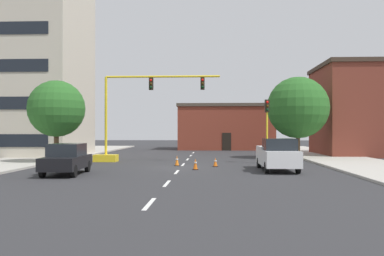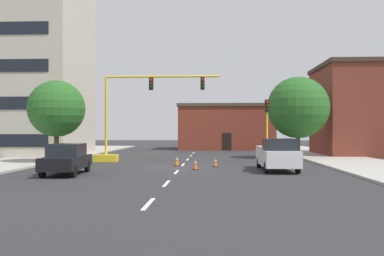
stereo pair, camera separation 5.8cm
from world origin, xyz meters
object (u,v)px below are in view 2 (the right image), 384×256
(traffic_signal_gantry, at_px, (122,133))
(traffic_cone_roadside_a, at_px, (195,164))
(traffic_light_pole_right, at_px, (267,117))
(traffic_cone_roadside_b, at_px, (215,162))
(traffic_cone_roadside_c, at_px, (177,161))
(tree_right_mid, at_px, (298,108))
(pickup_truck_white, at_px, (277,155))
(tree_left_near, at_px, (56,109))
(sedan_black_near_left, at_px, (66,159))

(traffic_signal_gantry, xyz_separation_m, traffic_cone_roadside_a, (6.08, -6.66, -1.95))
(traffic_light_pole_right, relative_size, traffic_cone_roadside_b, 7.68)
(traffic_cone_roadside_b, relative_size, traffic_cone_roadside_c, 0.85)
(traffic_light_pole_right, bearing_deg, tree_right_mid, 58.77)
(traffic_light_pole_right, relative_size, tree_right_mid, 0.66)
(traffic_signal_gantry, height_order, traffic_cone_roadside_c, traffic_signal_gantry)
(traffic_light_pole_right, xyz_separation_m, pickup_truck_white, (-0.11, -5.75, -2.55))
(tree_left_near, bearing_deg, traffic_cone_roadside_b, -9.87)
(sedan_black_near_left, xyz_separation_m, traffic_cone_roadside_c, (5.72, 6.12, -0.53))
(traffic_light_pole_right, bearing_deg, sedan_black_near_left, -144.91)
(sedan_black_near_left, bearing_deg, traffic_cone_roadside_a, 24.57)
(sedan_black_near_left, distance_m, traffic_cone_roadside_c, 8.39)
(traffic_signal_gantry, distance_m, tree_left_near, 5.35)
(traffic_cone_roadside_c, bearing_deg, traffic_light_pole_right, 20.94)
(traffic_light_pole_right, xyz_separation_m, traffic_cone_roadside_c, (-6.59, -2.52, -3.17))
(pickup_truck_white, relative_size, sedan_black_near_left, 1.18)
(traffic_signal_gantry, height_order, sedan_black_near_left, traffic_signal_gantry)
(traffic_light_pole_right, distance_m, traffic_cone_roadside_b, 5.93)
(sedan_black_near_left, xyz_separation_m, traffic_cone_roadside_b, (8.40, 5.56, -0.58))
(traffic_light_pole_right, bearing_deg, pickup_truck_white, -91.12)
(traffic_cone_roadside_c, bearing_deg, sedan_black_near_left, -133.02)
(tree_right_mid, bearing_deg, traffic_cone_roadside_b, -130.01)
(traffic_light_pole_right, distance_m, traffic_cone_roadside_a, 8.13)
(tree_left_near, relative_size, traffic_cone_roadside_a, 8.68)
(tree_left_near, relative_size, traffic_cone_roadside_c, 8.50)
(traffic_signal_gantry, bearing_deg, traffic_cone_roadside_b, -30.60)
(traffic_cone_roadside_c, bearing_deg, tree_right_mid, 39.23)
(traffic_signal_gantry, height_order, traffic_light_pole_right, traffic_signal_gantry)
(traffic_signal_gantry, bearing_deg, sedan_black_near_left, -95.99)
(traffic_cone_roadside_a, xyz_separation_m, traffic_cone_roadside_b, (1.28, 2.31, -0.05))
(tree_left_near, xyz_separation_m, traffic_cone_roadside_a, (10.56, -4.37, -3.75))
(traffic_signal_gantry, xyz_separation_m, traffic_light_pole_right, (11.27, -1.27, 1.23))
(traffic_light_pole_right, bearing_deg, traffic_cone_roadside_b, -141.73)
(sedan_black_near_left, bearing_deg, traffic_light_pole_right, 35.09)
(traffic_cone_roadside_a, distance_m, traffic_cone_roadside_c, 3.19)
(pickup_truck_white, bearing_deg, traffic_cone_roadside_a, 176.01)
(traffic_signal_gantry, distance_m, traffic_light_pole_right, 11.40)
(tree_left_near, bearing_deg, pickup_truck_white, -16.81)
(traffic_light_pole_right, distance_m, tree_right_mid, 6.69)
(traffic_light_pole_right, xyz_separation_m, tree_right_mid, (3.43, 5.66, 0.97))
(traffic_cone_roadside_b, bearing_deg, sedan_black_near_left, -146.48)
(traffic_signal_gantry, bearing_deg, tree_left_near, -152.92)
(traffic_cone_roadside_b, bearing_deg, traffic_light_pole_right, 38.27)
(tree_right_mid, relative_size, traffic_cone_roadside_a, 10.08)
(sedan_black_near_left, bearing_deg, pickup_truck_white, 13.39)
(pickup_truck_white, height_order, traffic_cone_roadside_c, pickup_truck_white)
(traffic_light_pole_right, height_order, traffic_cone_roadside_a, traffic_light_pole_right)
(traffic_light_pole_right, height_order, tree_right_mid, tree_right_mid)
(pickup_truck_white, relative_size, traffic_cone_roadside_c, 7.41)
(tree_right_mid, bearing_deg, sedan_black_near_left, -137.73)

